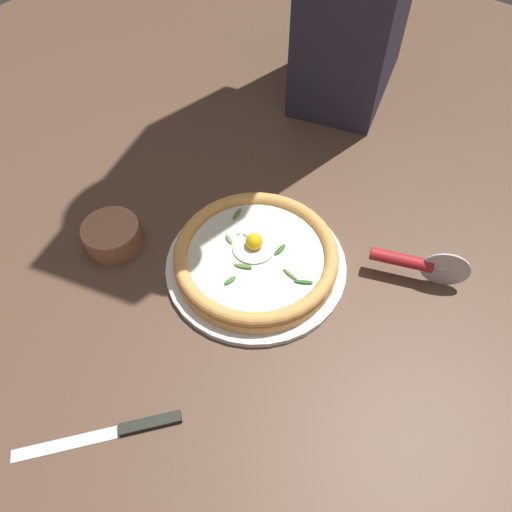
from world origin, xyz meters
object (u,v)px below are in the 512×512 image
object	(u,v)px
pizza	(256,256)
table_knife	(124,430)
pizza_cutter	(414,263)
side_bowl	(112,235)

from	to	relation	value
pizza	table_knife	world-z (taller)	pizza
pizza_cutter	table_knife	world-z (taller)	pizza_cutter
pizza_cutter	table_knife	xyz separation A→B (m)	(-0.49, 0.19, -0.04)
pizza	table_knife	bearing A→B (deg)	-175.39
pizza	side_bowl	xyz separation A→B (m)	(-0.12, 0.24, -0.01)
pizza	pizza_cutter	bearing A→B (deg)	-56.65
pizza	pizza_cutter	size ratio (longest dim) A/B	1.79
pizza	table_knife	distance (m)	0.34
pizza	table_knife	xyz separation A→B (m)	(-0.34, -0.03, -0.03)
side_bowl	pizza_cutter	size ratio (longest dim) A/B	0.65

